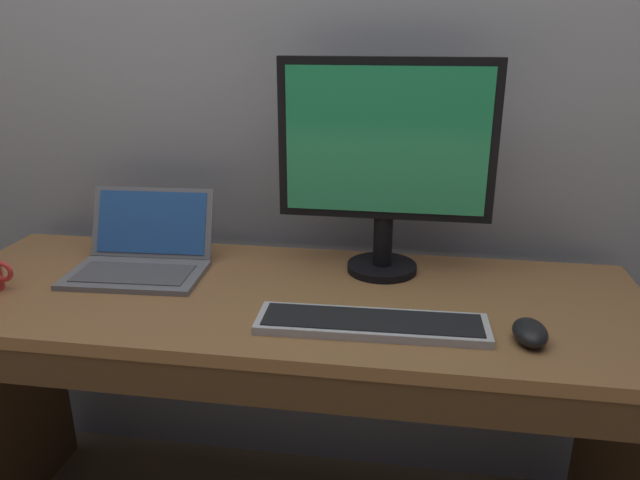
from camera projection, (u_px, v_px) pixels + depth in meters
desk at (284, 379)px, 1.53m from camera, size 1.74×0.62×0.78m
laptop_space_gray at (141, 258)px, 1.58m from camera, size 0.35×0.31×0.19m
external_monitor at (386, 157)px, 1.47m from camera, size 0.53×0.18×0.54m
wired_keyboard at (372, 324)px, 1.28m from camera, size 0.50×0.14×0.02m
computer_mouse at (530, 332)px, 1.22m from camera, size 0.07×0.11×0.04m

